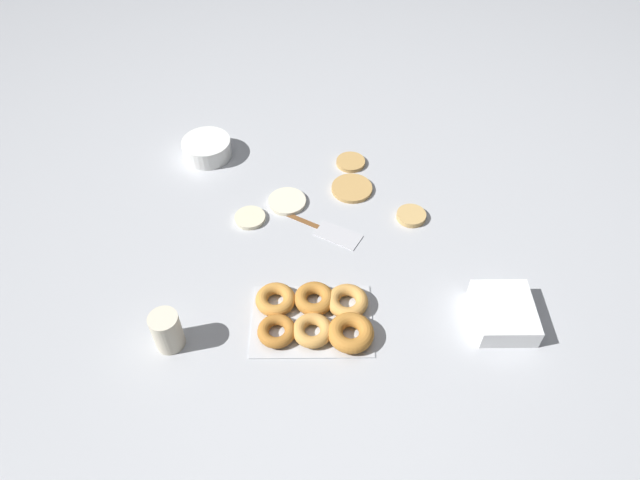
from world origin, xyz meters
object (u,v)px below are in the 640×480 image
object	(u,v)px
pancake_1	(352,188)
paper_cup	(167,331)
spatula	(329,231)
donut_tray	(316,316)
pancake_3	(411,216)
container_stack	(504,313)
pancake_4	(250,218)
pancake_2	(351,162)
pancake_0	(287,201)
batter_bowl	(207,148)

from	to	relation	value
pancake_1	paper_cup	size ratio (longest dim) A/B	1.18
spatula	donut_tray	bearing A→B (deg)	-66.95
paper_cup	pancake_1	bearing A→B (deg)	49.45
pancake_3	container_stack	world-z (taller)	container_stack
pancake_1	pancake_4	distance (m)	0.31
pancake_1	donut_tray	distance (m)	0.47
spatula	pancake_1	bearing A→B (deg)	96.76
pancake_2	container_stack	distance (m)	0.66
pancake_2	pancake_4	distance (m)	0.37
pancake_2	spatula	world-z (taller)	pancake_2
pancake_0	pancake_2	bearing A→B (deg)	41.98
batter_bowl	container_stack	bearing A→B (deg)	-38.54
pancake_4	container_stack	size ratio (longest dim) A/B	0.54
pancake_0	spatula	xyz separation A→B (m)	(0.12, -0.11, -0.00)
pancake_2	container_stack	size ratio (longest dim) A/B	0.56
container_stack	batter_bowl	bearing A→B (deg)	141.46
container_stack	paper_cup	bearing A→B (deg)	-175.65
pancake_3	pancake_4	bearing A→B (deg)	-179.70
container_stack	paper_cup	size ratio (longest dim) A/B	1.56
pancake_3	batter_bowl	bearing A→B (deg)	155.21
pancake_1	pancake_2	bearing A→B (deg)	89.11
pancake_3	paper_cup	distance (m)	0.72
pancake_3	donut_tray	world-z (taller)	donut_tray
pancake_1	pancake_3	size ratio (longest dim) A/B	1.46
spatula	pancake_4	bearing A→B (deg)	-162.73
donut_tray	batter_bowl	size ratio (longest dim) A/B	1.94
batter_bowl	container_stack	distance (m)	0.98
pancake_1	batter_bowl	distance (m)	0.46
pancake_4	paper_cup	bearing A→B (deg)	-111.05
pancake_2	pancake_3	bearing A→B (deg)	-55.81
pancake_3	pancake_4	size ratio (longest dim) A/B	0.95
pancake_0	spatula	bearing A→B (deg)	-44.12
pancake_1	donut_tray	xyz separation A→B (m)	(-0.10, -0.45, 0.01)
spatula	batter_bowl	bearing A→B (deg)	168.19
donut_tray	batter_bowl	bearing A→B (deg)	118.40
container_stack	pancake_4	bearing A→B (deg)	151.53
pancake_3	spatula	distance (m)	0.23
pancake_2	pancake_4	xyz separation A→B (m)	(-0.29, -0.23, -0.00)
batter_bowl	spatula	world-z (taller)	batter_bowl
donut_tray	paper_cup	distance (m)	0.34
pancake_0	pancake_3	xyz separation A→B (m)	(0.34, -0.06, 0.00)
donut_tray	container_stack	size ratio (longest dim) A/B	1.82
donut_tray	container_stack	xyz separation A→B (m)	(0.44, 0.00, 0.01)
pancake_0	pancake_3	world-z (taller)	pancake_3
pancake_0	pancake_4	world-z (taller)	same
spatula	pancake_0	bearing A→B (deg)	165.69
pancake_3	container_stack	size ratio (longest dim) A/B	0.52
batter_bowl	donut_tray	bearing A→B (deg)	-61.60
batter_bowl	paper_cup	distance (m)	0.67
container_stack	pancake_2	bearing A→B (deg)	120.22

